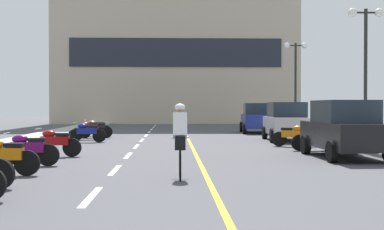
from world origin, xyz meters
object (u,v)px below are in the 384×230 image
Objects in this scene: parked_car_mid at (286,121)px; cyclist_rider at (180,139)px; motorcycle_7 at (293,135)px; street_lamp_mid at (366,45)px; motorcycle_11 at (95,128)px; motorcycle_5 at (55,142)px; motorcycle_8 at (87,132)px; parked_car_far at (257,118)px; street_lamp_far at (296,67)px; parked_car_near at (344,129)px; motorcycle_9 at (89,130)px; motorcycle_10 at (96,129)px; motorcycle_3 at (3,156)px; motorcycle_6 at (314,138)px; motorcycle_4 at (27,149)px.

parked_car_mid is 2.41× the size of cyclist_rider.
motorcycle_7 is 10.23m from cyclist_rider.
motorcycle_11 is (-12.01, 7.61, -3.62)m from street_lamp_mid.
motorcycle_8 is (-0.06, 6.77, 0.00)m from motorcycle_5.
motorcycle_7 is at bearing -91.62° from parked_car_far.
street_lamp_far is 1.29× the size of parked_car_near.
parked_car_far is 12.28m from motorcycle_8.
motorcycle_9 is (-11.72, -6.93, -3.62)m from street_lamp_far.
motorcycle_5 is 6.77m from motorcycle_8.
street_lamp_mid is at bearing -21.20° from motorcycle_9.
parked_car_mid is at bearing -15.09° from motorcycle_10.
motorcycle_11 is (-0.24, 1.50, 0.00)m from motorcycle_10.
motorcycle_3 and motorcycle_5 have the same top height.
cyclist_rider is (4.03, -11.94, 0.41)m from motorcycle_8.
street_lamp_far is 1.27× the size of parked_car_far.
motorcycle_10 is (-9.36, 10.85, -0.44)m from parked_car_near.
motorcycle_6 is at bearing -80.09° from motorcycle_7.
street_lamp_mid is at bearing -13.13° from motorcycle_8.
street_lamp_far is at bearing 30.60° from motorcycle_9.
motorcycle_9 and motorcycle_11 have the same top height.
motorcycle_6 is (9.15, 6.73, 0.00)m from motorcycle_3.
motorcycle_10 is at bearing 130.78° from parked_car_near.
motorcycle_9 is (-0.19, 1.88, 0.00)m from motorcycle_8.
motorcycle_11 is at bearing 92.42° from motorcycle_9.
motorcycle_4 and motorcycle_8 have the same top height.
motorcycle_8 is 4.89m from motorcycle_11.
parked_car_far is (-0.21, 7.44, 0.00)m from parked_car_mid.
motorcycle_7 is (-2.81, -11.67, -3.62)m from street_lamp_far.
motorcycle_5 is 1.01× the size of motorcycle_9.
motorcycle_3 is (-9.35, -12.33, -0.44)m from parked_car_mid.
motorcycle_5 and motorcycle_11 have the same top height.
motorcycle_6 is at bearing 36.35° from motorcycle_3.
street_lamp_far reaches higher than motorcycle_11.
parked_car_mid reaches higher than cyclist_rider.
parked_car_far is 2.59× the size of motorcycle_10.
parked_car_mid is at bearing 124.28° from street_lamp_mid.
motorcycle_11 is (-0.13, 3.00, 0.00)m from motorcycle_9.
parked_car_mid reaches higher than motorcycle_6.
parked_car_near is 2.49× the size of motorcycle_11.
parked_car_near is at bearing 40.41° from cyclist_rider.
street_lamp_mid is at bearing 19.18° from motorcycle_5.
motorcycle_5 is 1.00× the size of motorcycle_6.
motorcycle_5 is 9.50m from motorcycle_7.
motorcycle_6 is (-0.20, -5.60, -0.44)m from parked_car_mid.
motorcycle_3 and motorcycle_10 have the same top height.
motorcycle_3 is 1.00× the size of motorcycle_5.
parked_car_mid is 7.44m from parked_car_far.
parked_car_mid is at bearing -22.77° from motorcycle_11.
street_lamp_mid reaches higher than motorcycle_3.
street_lamp_mid is 14.05m from motorcycle_4.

